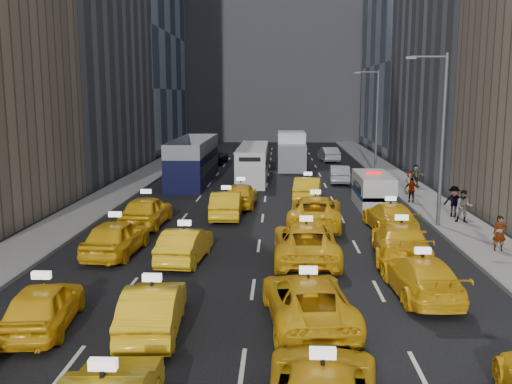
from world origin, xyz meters
The scene contains 37 objects.
ground centered at (0.00, 0.00, 0.00)m, with size 160.00×160.00×0.00m, color black.
sidewalk_west centered at (-10.50, 25.00, 0.07)m, with size 3.00×90.00×0.15m, color gray.
sidewalk_east centered at (10.50, 25.00, 0.07)m, with size 3.00×90.00×0.15m, color gray.
curb_west centered at (-9.05, 25.00, 0.09)m, with size 0.15×90.00×0.18m, color slate.
curb_east centered at (9.05, 25.00, 0.09)m, with size 0.15×90.00×0.18m, color slate.
building_backdrop centered at (0.00, 72.00, 20.00)m, with size 30.00×12.00×40.00m, color slate.
streetlight_near centered at (9.18, 12.00, 4.92)m, with size 2.15×0.22×9.00m.
streetlight_far centered at (9.18, 32.00, 4.92)m, with size 2.15×0.22×9.00m.
taxi_4 centered at (-6.09, -1.76, 0.73)m, with size 1.71×4.26×1.45m, color yellow.
taxi_5 centered at (-2.76, -1.89, 0.73)m, with size 1.55×4.45×1.47m, color yellow.
taxi_6 centered at (1.82, -1.02, 0.74)m, with size 2.44×5.29×1.47m, color yellow.
taxi_7 centered at (5.87, 1.53, 0.71)m, with size 1.99×4.89×1.42m, color yellow.
taxi_8 centered at (-6.16, 6.19, 0.80)m, with size 1.90×4.71×1.61m, color yellow.
taxi_9 centered at (-3.01, 5.39, 0.72)m, with size 1.52×4.36×1.44m, color yellow.
taxi_10 centered at (2.07, 5.73, 0.79)m, with size 2.64×5.72×1.59m, color yellow.
taxi_11 centered at (6.08, 5.98, 0.81)m, with size 2.26×5.57×1.62m, color yellow.
taxi_12 centered at (-6.11, 11.75, 0.83)m, with size 1.96×4.88×1.66m, color yellow.
taxi_13 centered at (-2.05, 13.94, 0.77)m, with size 1.63×4.68×1.54m, color yellow.
taxi_14 centered at (2.85, 12.11, 0.82)m, with size 2.72×5.89×1.64m, color yellow.
taxi_15 centered at (6.63, 11.22, 0.74)m, with size 2.06×5.07×1.47m, color yellow.
taxi_16 centered at (-1.45, 17.25, 0.77)m, with size 1.83×4.54×1.55m, color yellow.
taxi_17 centered at (2.82, 19.65, 0.78)m, with size 1.66×4.75×1.57m, color yellow.
nypd_van centered at (6.78, 17.62, 1.01)m, with size 2.12×5.23×2.23m.
double_decker centered at (-5.90, 27.26, 1.70)m, with size 3.09×11.85×3.42m.
city_bus centered at (-1.20, 28.67, 1.38)m, with size 3.66×11.02×2.79m.
box_truck centered at (2.10, 36.28, 1.67)m, with size 2.60×7.45×3.40m.
misc_car_0 centered at (5.72, 27.41, 0.70)m, with size 1.48×4.26×1.40m, color #9C9EA4.
misc_car_1 centered at (-5.70, 39.62, 0.72)m, with size 2.39×5.18×1.44m, color black.
misc_car_2 centered at (2.21, 47.97, 0.75)m, with size 2.11×5.20×1.51m, color slate.
misc_car_3 centered at (-1.59, 43.01, 0.72)m, with size 1.70×4.24×1.44m, color black.
misc_car_4 centered at (6.11, 42.14, 0.76)m, with size 1.61×4.63×1.53m, color #999BA0.
pedestrian_0 centered at (10.59, 7.01, 0.94)m, with size 0.57×0.38×1.57m, color gray.
pedestrian_1 centered at (10.81, 12.64, 1.03)m, with size 0.86×0.47×1.76m, color gray.
pedestrian_2 centered at (10.74, 14.15, 1.02)m, with size 1.12×0.46×1.74m, color gray.
pedestrian_3 centered at (9.36, 18.52, 0.93)m, with size 0.92×0.42×1.57m, color gray.
pedestrian_4 centered at (9.96, 21.63, 0.94)m, with size 0.78×0.42×1.59m, color gray.
pedestrian_5 centered at (11.04, 24.56, 0.98)m, with size 1.55×0.44×1.67m, color gray.
Camera 1 is at (0.90, -17.64, 6.93)m, focal length 40.00 mm.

